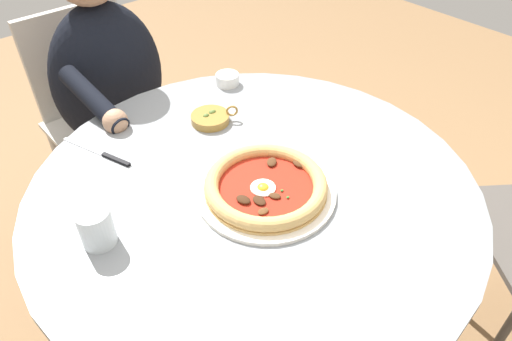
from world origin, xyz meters
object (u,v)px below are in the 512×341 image
Objects in this scene: water_glass at (97,229)px; cafe_chair_diner at (101,105)px; ramekin_capers at (227,79)px; pizza_on_plate at (267,186)px; olive_pan at (211,118)px; steak_knife at (106,155)px; diner_person at (120,126)px; dining_table at (254,221)px.

water_glass is 0.91m from cafe_chair_diner.
water_glass is 1.21× the size of ramekin_capers.
pizza_on_plate is at bearing 61.87° from ramekin_capers.
olive_pan is at bearing 38.55° from ramekin_capers.
pizza_on_plate is 1.49× the size of steak_knife.
diner_person is 0.14m from cafe_chair_diner.
dining_table is 8.80× the size of olive_pan.
pizza_on_plate is 0.51m from ramekin_capers.
steak_knife is 3.04× the size of ramekin_capers.
dining_table is 0.32m from olive_pan.
ramekin_capers is 0.21m from olive_pan.
ramekin_capers is at bearing -151.35° from water_glass.
olive_pan is (-0.08, -0.27, 0.14)m from dining_table.
diner_person reaches higher than steak_knife.
cafe_chair_diner is at bearing -82.56° from olive_pan.
dining_table is at bearing 73.67° from olive_pan.
ramekin_capers is at bearing 117.37° from cafe_chair_diner.
dining_table is 12.28× the size of water_glass.
ramekin_capers is 0.59× the size of olive_pan.
diner_person is (0.24, -0.33, -0.24)m from ramekin_capers.
pizza_on_plate is at bearing 120.78° from steak_knife.
dining_table is 0.41m from steak_knife.
dining_table is 1.23× the size of cafe_chair_diner.
steak_knife is (-0.14, -0.25, -0.03)m from water_glass.
dining_table is at bearing 89.87° from cafe_chair_diner.
cafe_chair_diner is (-0.00, -0.87, -0.07)m from dining_table.
ramekin_capers is at bearing -170.43° from steak_knife.
water_glass reaches higher than pizza_on_plate.
pizza_on_plate is 0.81m from diner_person.
dining_table is 0.73m from diner_person.
water_glass is (0.36, -0.12, 0.02)m from pizza_on_plate.
diner_person reaches higher than pizza_on_plate.
pizza_on_plate is 0.33m from olive_pan.
diner_person is (0.00, -0.73, -0.09)m from dining_table.
water_glass is 0.08× the size of diner_person.
pizza_on_plate is at bearing 161.96° from water_glass.
olive_pan is at bearing 169.81° from steak_knife.
diner_person reaches higher than dining_table.
water_glass is at bearing 28.65° from ramekin_capers.
pizza_on_plate is 4.53× the size of ramekin_capers.
ramekin_capers is at bearing -118.13° from pizza_on_plate.
pizza_on_plate is at bearing 96.38° from dining_table.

